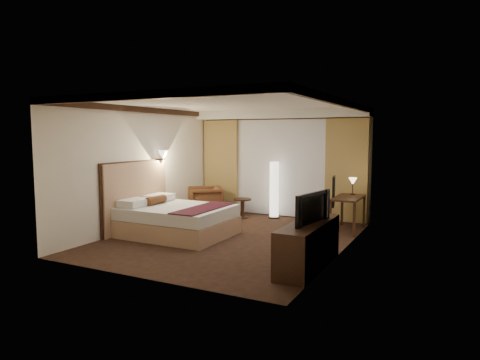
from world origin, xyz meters
The scene contains 21 objects.
floor centered at (0.00, 0.00, 0.00)m, with size 4.50×5.50×0.01m, color black.
ceiling centered at (0.00, 0.00, 2.70)m, with size 4.50×5.50×0.01m, color white.
back_wall centered at (0.00, 2.75, 1.35)m, with size 4.50×0.02×2.70m, color white.
left_wall centered at (-2.25, 0.00, 1.35)m, with size 0.02×5.50×2.70m, color white.
right_wall centered at (2.25, 0.00, 1.35)m, with size 0.02×5.50×2.70m, color white.
crown_molding centered at (0.00, 0.00, 2.64)m, with size 4.50×5.50×0.12m, color black, non-canonical shape.
soffit centered at (0.00, 2.50, 2.60)m, with size 4.50×0.50×0.20m, color white.
curtain_sheer centered at (0.00, 2.67, 1.25)m, with size 2.48×0.04×2.45m, color silver.
curtain_left_drape centered at (-1.70, 2.61, 1.25)m, with size 1.00×0.14×2.45m, color #A18A49.
curtain_right_drape centered at (1.70, 2.61, 1.25)m, with size 1.00×0.14×2.45m, color #A18A49.
wall_sconce centered at (-2.09, 0.55, 1.62)m, with size 0.24×0.24×0.24m, color white, non-canonical shape.
bed centered at (-1.12, -0.28, 0.31)m, with size 2.15×1.67×0.63m, color white, non-canonical shape.
headboard centered at (-2.20, -0.28, 0.75)m, with size 0.12×1.97×1.50m, color tan, non-canonical shape.
armchair centered at (-1.66, 1.71, 0.43)m, with size 0.83×0.78×0.85m, color #512918.
side_table centered at (-0.76, 2.02, 0.25)m, with size 0.45×0.45×0.49m, color black, non-canonical shape.
floor_lamp centered at (-0.04, 2.37, 0.72)m, with size 0.30×0.30×1.43m, color white, non-canonical shape.
desk centered at (1.95, 1.75, 0.38)m, with size 0.55×1.12×0.75m, color black, non-canonical shape.
desk_lamp centered at (1.95, 2.16, 0.92)m, with size 0.18×0.18×0.34m, color #FFD899, non-canonical shape.
office_chair centered at (1.42, 1.70, 0.59)m, with size 0.57×0.57×1.19m, color black, non-canonical shape.
dresser centered at (2.00, -1.14, 0.36)m, with size 0.50×1.85×0.72m, color black, non-canonical shape.
television centered at (1.97, -1.14, 1.02)m, with size 1.05×0.61×0.14m, color black.
Camera 1 is at (4.03, -7.49, 2.08)m, focal length 32.00 mm.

